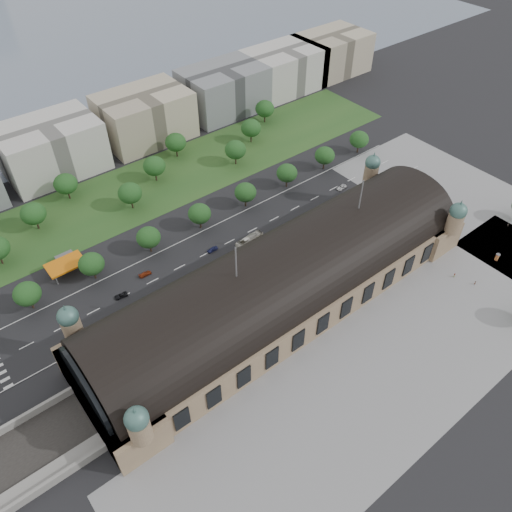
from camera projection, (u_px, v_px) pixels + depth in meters
ground at (282, 301)px, 180.94m from camera, size 900.00×900.00×0.00m
station at (284, 281)px, 173.90m from camera, size 150.00×48.40×44.30m
plaza_south at (395, 367)px, 160.39m from camera, size 190.00×48.00×0.12m
plaza_east at (453, 196)px, 227.67m from camera, size 56.00×100.00×0.12m
road_slab at (180, 267)px, 193.54m from camera, size 260.00×26.00×0.10m
grass_belt at (124, 196)px, 227.17m from camera, size 300.00×45.00×0.10m
petrol_station at (66, 262)px, 191.69m from camera, size 14.00×13.00×5.05m
lake at (6, 53)px, 350.86m from camera, size 700.00×320.00×0.08m
office_3 at (51, 148)px, 234.95m from camera, size 45.00×32.00×24.00m
office_4 at (145, 116)px, 257.63m from camera, size 45.00×32.00×24.00m
office_5 at (223, 90)px, 280.31m from camera, size 45.00×32.00×24.00m
office_6 at (284, 69)px, 300.73m from camera, size 45.00×32.00×24.00m
office_7 at (331, 53)px, 318.87m from camera, size 45.00×32.00×24.00m
tree_row_2 at (27, 294)px, 173.42m from camera, size 9.60×9.60×11.52m
tree_row_3 at (91, 264)px, 184.30m from camera, size 9.60×9.60×11.52m
tree_row_4 at (148, 237)px, 195.19m from camera, size 9.60×9.60×11.52m
tree_row_5 at (200, 214)px, 206.08m from camera, size 9.60×9.60×11.52m
tree_row_6 at (245, 192)px, 216.96m from camera, size 9.60×9.60×11.52m
tree_row_7 at (287, 173)px, 227.85m from camera, size 9.60×9.60×11.52m
tree_row_8 at (325, 155)px, 238.74m from camera, size 9.60×9.60×11.52m
tree_row_9 at (359, 139)px, 249.63m from camera, size 9.60×9.60×11.52m
tree_belt_4 at (33, 214)px, 205.10m from camera, size 10.40×10.40×12.48m
tree_belt_5 at (66, 184)px, 220.57m from camera, size 10.40×10.40×12.48m
tree_belt_6 at (130, 193)px, 215.50m from camera, size 10.40×10.40×12.48m
tree_belt_7 at (154, 166)px, 230.96m from camera, size 10.40×10.40×12.48m
tree_belt_8 at (176, 142)px, 246.42m from camera, size 10.40×10.40×12.48m
tree_belt_9 at (235, 150)px, 241.36m from camera, size 10.40×10.40×12.48m
tree_belt_10 at (251, 128)px, 256.82m from camera, size 10.40×10.40×12.48m
tree_belt_11 at (265, 109)px, 272.28m from camera, size 10.40×10.40×12.48m
traffic_car_2 at (121, 296)px, 181.87m from camera, size 5.04×2.67×1.35m
traffic_car_3 at (145, 274)px, 189.94m from camera, size 4.94×2.02×1.43m
traffic_car_4 at (212, 249)px, 199.97m from camera, size 4.65×1.97×1.57m
traffic_car_6 at (342, 187)px, 231.09m from camera, size 5.55×2.92×1.49m
parked_car_0 at (105, 344)px, 165.79m from camera, size 5.24×3.72×1.64m
parked_car_1 at (107, 335)px, 168.80m from camera, size 5.90×5.48×1.54m
parked_car_2 at (131, 332)px, 169.64m from camera, size 5.47×4.65×1.50m
parked_car_3 at (104, 336)px, 168.30m from camera, size 4.94×3.30×1.56m
parked_car_4 at (128, 323)px, 172.39m from camera, size 4.44×3.72×1.43m
parked_car_5 at (161, 306)px, 178.23m from camera, size 5.25×3.83×1.33m
parked_car_6 at (180, 295)px, 182.09m from camera, size 5.69×4.08×1.53m
bus_west at (207, 274)px, 188.63m from camera, size 12.13×3.67×3.33m
bus_mid at (267, 238)px, 203.55m from camera, size 11.96×3.63×3.28m
bus_east at (249, 240)px, 202.40m from camera, size 13.12×3.91×3.60m
advertising_column at (497, 257)px, 195.52m from camera, size 1.62×1.62×3.08m
pedestrian_0 at (454, 275)px, 189.13m from camera, size 0.91×0.54×1.82m
pedestrian_1 at (475, 283)px, 186.24m from camera, size 0.79×0.78×1.83m
pedestrian_2 at (508, 225)px, 210.98m from camera, size 0.92×1.10×1.96m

